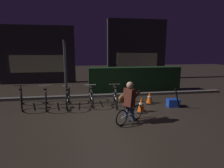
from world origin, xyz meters
name	(u,v)px	position (x,y,z in m)	size (l,w,h in m)	color
ground_plane	(109,113)	(0.00, 0.00, 0.00)	(40.00, 40.00, 0.00)	#2D261E
sidewalk_curb	(102,96)	(0.00, 2.20, 0.06)	(12.00, 0.24, 0.12)	#56544F
hedge_row	(134,79)	(1.80, 3.10, 0.64)	(4.80, 0.70, 1.28)	black
storefront_left	(38,55)	(-3.74, 6.50, 1.84)	(4.71, 0.54, 3.70)	#262328
storefront_right	(137,50)	(3.11, 7.20, 2.17)	(4.37, 0.54, 4.36)	#262328
street_post	(66,73)	(-1.53, 1.20, 1.27)	(0.10, 0.10, 2.53)	#2D2D33
parked_bike_leftmost	(21,98)	(-3.19, 1.13, 0.36)	(0.59, 1.68, 0.80)	black
parked_bike_left_mid	(46,98)	(-2.28, 1.02, 0.36)	(0.47, 1.72, 0.80)	black
parked_bike_center_left	(68,98)	(-1.45, 0.95, 0.35)	(0.46, 1.68, 0.77)	black
parked_bike_center_right	(91,96)	(-0.57, 1.11, 0.34)	(0.46, 1.64, 0.75)	black
parked_bike_right_mid	(115,96)	(0.37, 0.90, 0.36)	(0.46, 1.72, 0.79)	black
traffic_cone_near	(141,105)	(1.12, -0.10, 0.26)	(0.36, 0.36, 0.54)	black
traffic_cone_far	(149,98)	(1.79, 0.85, 0.24)	(0.36, 0.36, 0.49)	black
blue_crate	(173,103)	(2.54, 0.30, 0.15)	(0.44, 0.32, 0.30)	#193DB7
cyclist	(129,102)	(0.45, -0.94, 0.63)	(1.00, 0.71, 1.25)	black
closed_umbrella	(177,98)	(2.55, 0.05, 0.40)	(0.05, 0.05, 0.85)	black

